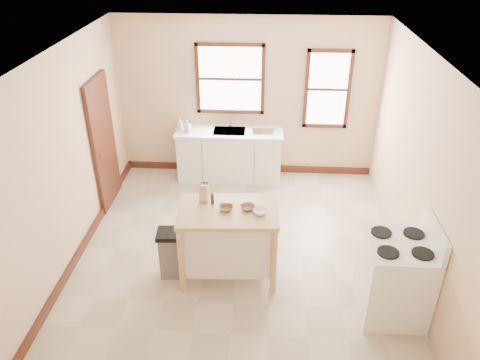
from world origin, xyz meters
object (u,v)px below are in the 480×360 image
Objects in this scene: bowl_b at (248,207)px; trash_bin at (172,253)px; soap_bottle_a at (180,124)px; pepper_grinder at (212,199)px; soap_bottle_b at (187,126)px; kitchen_island at (228,243)px; knife_block at (204,193)px; bowl_a at (226,208)px; bowl_c at (260,212)px; gas_stove at (396,268)px; dish_rack at (263,129)px.

trash_bin is (-0.98, -0.09, -0.69)m from bowl_b.
soap_bottle_a is 1.34× the size of bowl_b.
soap_bottle_a and pepper_grinder have the same top height.
soap_bottle_b is 2.73m from kitchen_island.
knife_block is 0.30× the size of trash_bin.
bowl_a is (-0.02, 0.00, 0.53)m from kitchen_island.
soap_bottle_a is 1.18× the size of knife_block.
bowl_c reaches higher than trash_bin.
bowl_b is 0.18m from bowl_c.
bowl_a reaches higher than bowl_b.
gas_stove is at bearing -14.85° from bowl_a.
dish_rack is at bearing 6.82° from soap_bottle_a.
kitchen_island is 0.71m from knife_block.
soap_bottle_b is 1.18× the size of bowl_b.
dish_rack reaches higher than trash_bin.
gas_stove is at bearing -42.32° from dish_rack.
bowl_b is 1.03× the size of bowl_c.
bowl_b is at bearing 6.06° from kitchen_island.
trash_bin is at bearing -175.89° from bowl_a.
soap_bottle_a is 0.63× the size of dish_rack.
bowl_c is (0.60, -0.18, -0.05)m from pepper_grinder.
knife_block is 1.17× the size of bowl_c.
gas_stove reaches higher than dish_rack.
dish_rack is 2.19× the size of bowl_c.
kitchen_island is 6.15× the size of knife_block.
soap_bottle_a is 0.15m from soap_bottle_b.
pepper_grinder is 0.93m from trash_bin.
bowl_a is at bearing -62.52° from soap_bottle_a.
gas_stove is (2.00, -0.53, -0.40)m from bowl_a.
pepper_grinder is at bearing -65.22° from soap_bottle_a.
dish_rack is 2.64m from bowl_a.
kitchen_island is 8.20× the size of pepper_grinder.
gas_stove reaches higher than kitchen_island.
dish_rack is 1.88× the size of knife_block.
pepper_grinder reaches higher than bowl_b.
soap_bottle_a reaches higher than soap_bottle_b.
bowl_c is at bearing 163.39° from gas_stove.
kitchen_island is 0.58m from bowl_b.
pepper_grinder is 0.23m from bowl_a.
kitchen_island is 7.19× the size of bowl_c.
dish_rack is 0.56× the size of trash_bin.
bowl_c is (0.71, -0.27, -0.07)m from knife_block.
bowl_a is at bearing -34.64° from pepper_grinder.
dish_rack is at bearing 87.50° from knife_block.
dish_rack is 2.67m from bowl_c.
dish_rack is 0.30× the size of gas_stove.
bowl_b is at bearing 7.99° from bowl_a.
kitchen_island reaches higher than trash_bin.
bowl_c is 1.33m from trash_bin.
trash_bin is at bearing -77.30° from soap_bottle_a.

